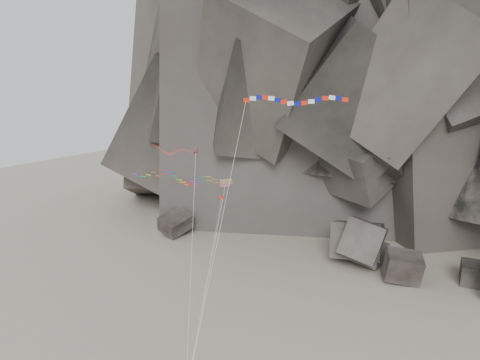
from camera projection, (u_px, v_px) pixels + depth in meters
The scene contains 7 objects.
ground at pixel (206, 336), 59.34m from camera, with size 260.00×260.00×0.00m, color gray.
headland at pixel (370, 35), 109.83m from camera, with size 110.00×70.00×84.00m, color #4B443E, non-canonical shape.
boulder_field at pixel (380, 255), 79.18m from camera, with size 71.58×12.80×9.61m.
delta_kite at pixel (171, 150), 61.57m from camera, with size 17.74×17.56×22.18m.
banner_kite at pixel (294, 102), 49.19m from camera, with size 10.49×16.61×28.57m.
parafoil_kite at pixel (175, 177), 61.33m from camera, with size 20.52×16.84×18.38m.
pennant_kite at pixel (213, 242), 51.33m from camera, with size 3.62×12.28×17.10m.
Camera 1 is at (30.55, -44.53, 31.86)m, focal length 35.00 mm.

